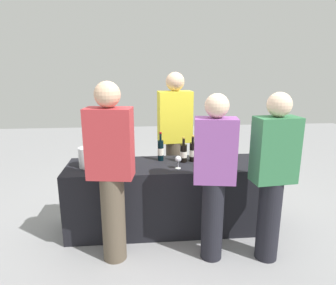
{
  "coord_description": "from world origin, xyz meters",
  "views": [
    {
      "loc": [
        -0.28,
        -3.14,
        1.84
      ],
      "look_at": [
        0.0,
        0.0,
        1.02
      ],
      "focal_mm": 31.84,
      "sensor_mm": 36.0,
      "label": 1
    }
  ],
  "objects_px": {
    "wine_bottle_2": "(128,153)",
    "wine_bottle_5": "(193,152)",
    "wine_bottle_3": "(161,150)",
    "wine_bottle_7": "(233,148)",
    "wine_glass_0": "(107,159)",
    "wine_glass_1": "(125,160)",
    "ice_bucket": "(88,157)",
    "guest_2": "(273,173)",
    "guest_0": "(111,168)",
    "wine_bottle_6": "(222,152)",
    "wine_bottle_1": "(109,152)",
    "menu_board": "(109,174)",
    "wine_glass_2": "(178,159)",
    "wine_bottle_4": "(183,153)",
    "wine_bottle_0": "(96,152)",
    "wine_glass_3": "(218,159)",
    "guest_1": "(214,173)",
    "server_pouring": "(175,135)"
  },
  "relations": [
    {
      "from": "guest_1",
      "to": "wine_bottle_7",
      "type": "bearing_deg",
      "value": 71.22
    },
    {
      "from": "server_pouring",
      "to": "wine_glass_0",
      "type": "bearing_deg",
      "value": 35.54
    },
    {
      "from": "server_pouring",
      "to": "guest_2",
      "type": "relative_size",
      "value": 1.09
    },
    {
      "from": "wine_glass_3",
      "to": "guest_1",
      "type": "relative_size",
      "value": 0.08
    },
    {
      "from": "wine_bottle_1",
      "to": "wine_bottle_2",
      "type": "distance_m",
      "value": 0.23
    },
    {
      "from": "ice_bucket",
      "to": "menu_board",
      "type": "bearing_deg",
      "value": 82.66
    },
    {
      "from": "wine_bottle_4",
      "to": "wine_glass_1",
      "type": "bearing_deg",
      "value": -165.5
    },
    {
      "from": "wine_glass_0",
      "to": "wine_glass_2",
      "type": "distance_m",
      "value": 0.75
    },
    {
      "from": "wine_bottle_0",
      "to": "ice_bucket",
      "type": "xyz_separation_m",
      "value": [
        -0.07,
        -0.18,
        -0.0
      ]
    },
    {
      "from": "wine_bottle_2",
      "to": "ice_bucket",
      "type": "height_order",
      "value": "wine_bottle_2"
    },
    {
      "from": "wine_bottle_2",
      "to": "wine_bottle_5",
      "type": "height_order",
      "value": "wine_bottle_2"
    },
    {
      "from": "wine_bottle_3",
      "to": "wine_bottle_7",
      "type": "distance_m",
      "value": 0.86
    },
    {
      "from": "wine_bottle_5",
      "to": "wine_glass_0",
      "type": "distance_m",
      "value": 0.96
    },
    {
      "from": "wine_bottle_4",
      "to": "ice_bucket",
      "type": "relative_size",
      "value": 1.34
    },
    {
      "from": "wine_bottle_0",
      "to": "wine_glass_0",
      "type": "bearing_deg",
      "value": -59.34
    },
    {
      "from": "wine_glass_1",
      "to": "menu_board",
      "type": "distance_m",
      "value": 1.15
    },
    {
      "from": "menu_board",
      "to": "guest_0",
      "type": "bearing_deg",
      "value": -91.61
    },
    {
      "from": "wine_glass_3",
      "to": "ice_bucket",
      "type": "height_order",
      "value": "ice_bucket"
    },
    {
      "from": "guest_2",
      "to": "menu_board",
      "type": "distance_m",
      "value": 2.33
    },
    {
      "from": "wine_bottle_6",
      "to": "ice_bucket",
      "type": "height_order",
      "value": "wine_bottle_6"
    },
    {
      "from": "wine_glass_1",
      "to": "wine_glass_0",
      "type": "bearing_deg",
      "value": 174.88
    },
    {
      "from": "wine_bottle_2",
      "to": "wine_bottle_4",
      "type": "bearing_deg",
      "value": -2.67
    },
    {
      "from": "wine_bottle_1",
      "to": "wine_glass_1",
      "type": "xyz_separation_m",
      "value": [
        0.19,
        -0.25,
        -0.03
      ]
    },
    {
      "from": "wine_bottle_4",
      "to": "guest_0",
      "type": "relative_size",
      "value": 0.17
    },
    {
      "from": "wine_glass_1",
      "to": "wine_bottle_4",
      "type": "bearing_deg",
      "value": 14.5
    },
    {
      "from": "guest_2",
      "to": "ice_bucket",
      "type": "bearing_deg",
      "value": 154.34
    },
    {
      "from": "wine_bottle_4",
      "to": "wine_glass_1",
      "type": "height_order",
      "value": "wine_bottle_4"
    },
    {
      "from": "menu_board",
      "to": "wine_glass_1",
      "type": "bearing_deg",
      "value": -82.5
    },
    {
      "from": "wine_bottle_2",
      "to": "ice_bucket",
      "type": "bearing_deg",
      "value": -166.23
    },
    {
      "from": "wine_bottle_1",
      "to": "wine_glass_0",
      "type": "height_order",
      "value": "wine_bottle_1"
    },
    {
      "from": "wine_bottle_6",
      "to": "wine_glass_2",
      "type": "xyz_separation_m",
      "value": [
        -0.53,
        -0.22,
        -0.01
      ]
    },
    {
      "from": "wine_bottle_6",
      "to": "server_pouring",
      "type": "distance_m",
      "value": 0.74
    },
    {
      "from": "wine_glass_0",
      "to": "server_pouring",
      "type": "height_order",
      "value": "server_pouring"
    },
    {
      "from": "wine_bottle_2",
      "to": "menu_board",
      "type": "xyz_separation_m",
      "value": [
        -0.32,
        0.79,
        -0.53
      ]
    },
    {
      "from": "guest_2",
      "to": "wine_bottle_4",
      "type": "bearing_deg",
      "value": 129.37
    },
    {
      "from": "wine_bottle_7",
      "to": "menu_board",
      "type": "relative_size",
      "value": 0.45
    },
    {
      "from": "wine_bottle_7",
      "to": "wine_glass_0",
      "type": "relative_size",
      "value": 2.28
    },
    {
      "from": "wine_bottle_2",
      "to": "wine_bottle_3",
      "type": "height_order",
      "value": "wine_bottle_3"
    },
    {
      "from": "guest_1",
      "to": "wine_bottle_0",
      "type": "bearing_deg",
      "value": 155.97
    },
    {
      "from": "wine_bottle_5",
      "to": "guest_0",
      "type": "relative_size",
      "value": 0.18
    },
    {
      "from": "wine_bottle_6",
      "to": "wine_glass_1",
      "type": "distance_m",
      "value": 1.1
    },
    {
      "from": "wine_bottle_6",
      "to": "wine_glass_3",
      "type": "xyz_separation_m",
      "value": [
        -0.1,
        -0.23,
        -0.01
      ]
    },
    {
      "from": "guest_1",
      "to": "guest_2",
      "type": "distance_m",
      "value": 0.54
    },
    {
      "from": "wine_bottle_2",
      "to": "ice_bucket",
      "type": "relative_size",
      "value": 1.45
    },
    {
      "from": "ice_bucket",
      "to": "guest_2",
      "type": "distance_m",
      "value": 1.9
    },
    {
      "from": "wine_glass_3",
      "to": "guest_0",
      "type": "height_order",
      "value": "guest_0"
    },
    {
      "from": "wine_glass_0",
      "to": "wine_glass_1",
      "type": "height_order",
      "value": "wine_glass_0"
    },
    {
      "from": "wine_bottle_5",
      "to": "wine_bottle_6",
      "type": "relative_size",
      "value": 1.0
    },
    {
      "from": "wine_bottle_2",
      "to": "guest_2",
      "type": "xyz_separation_m",
      "value": [
        1.35,
        -0.76,
        -0.0
      ]
    },
    {
      "from": "wine_bottle_0",
      "to": "server_pouring",
      "type": "xyz_separation_m",
      "value": [
        0.95,
        0.46,
        0.07
      ]
    }
  ]
}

